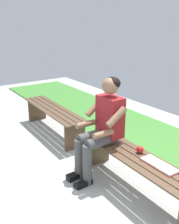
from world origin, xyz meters
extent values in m
cube|color=#B2B2AD|center=(1.02, 1.00, -0.02)|extent=(10.00, 7.00, 0.04)
cube|color=#478C38|center=(1.02, -1.12, 0.01)|extent=(9.00, 1.56, 0.03)
cube|color=brown|center=(0.00, -0.15, 0.43)|extent=(1.72, 0.13, 0.02)
cube|color=brown|center=(0.00, -0.05, 0.43)|extent=(1.72, 0.13, 0.02)
cube|color=brown|center=(0.00, 0.05, 0.43)|extent=(1.72, 0.13, 0.02)
cube|color=brown|center=(0.00, 0.15, 0.43)|extent=(1.72, 0.13, 0.02)
cube|color=brown|center=(0.74, -0.02, 0.21)|extent=(0.04, 0.35, 0.42)
cube|color=brown|center=(2.03, -0.15, 0.43)|extent=(1.72, 0.13, 0.02)
cube|color=brown|center=(2.03, -0.05, 0.43)|extent=(1.72, 0.13, 0.02)
cube|color=brown|center=(2.03, 0.05, 0.43)|extent=(1.72, 0.13, 0.02)
cube|color=brown|center=(2.03, 0.15, 0.43)|extent=(1.72, 0.13, 0.02)
cube|color=brown|center=(1.29, 0.02, 0.21)|extent=(0.04, 0.35, 0.42)
cube|color=brown|center=(2.77, -0.02, 0.21)|extent=(0.04, 0.35, 0.42)
cube|color=maroon|center=(0.51, -0.02, 0.76)|extent=(0.34, 0.20, 0.50)
sphere|color=#936B4C|center=(0.51, -0.01, 1.14)|extent=(0.20, 0.20, 0.20)
ellipsoid|color=black|center=(0.51, -0.04, 1.17)|extent=(0.20, 0.19, 0.15)
cylinder|color=#4C4C4C|center=(0.42, 0.18, 0.51)|extent=(0.13, 0.40, 0.13)
cylinder|color=#4C4C4C|center=(0.60, 0.18, 0.51)|extent=(0.13, 0.40, 0.13)
cylinder|color=#4C4C4C|center=(0.42, 0.38, 0.26)|extent=(0.11, 0.11, 0.51)
cube|color=black|center=(0.42, 0.44, 0.04)|extent=(0.10, 0.22, 0.07)
cylinder|color=#4C4C4C|center=(0.60, 0.38, 0.26)|extent=(0.11, 0.11, 0.51)
cube|color=black|center=(0.60, 0.44, 0.04)|extent=(0.10, 0.22, 0.07)
cylinder|color=#936B4C|center=(0.30, 0.06, 0.83)|extent=(0.08, 0.28, 0.23)
cylinder|color=#936B4C|center=(0.34, 0.22, 0.65)|extent=(0.07, 0.26, 0.07)
cylinder|color=#936B4C|center=(0.72, 0.06, 0.83)|extent=(0.08, 0.28, 0.23)
cylinder|color=#936B4C|center=(0.69, 0.22, 0.65)|extent=(0.07, 0.26, 0.07)
sphere|color=red|center=(0.05, -0.09, 0.49)|extent=(0.08, 0.08, 0.08)
cube|color=white|center=(-0.37, -0.05, 0.46)|extent=(0.20, 0.15, 0.02)
cube|color=white|center=(-0.17, -0.06, 0.46)|extent=(0.20, 0.15, 0.02)
cube|color=red|center=(-0.27, -0.05, 0.45)|extent=(0.42, 0.17, 0.01)
camera|label=1|loc=(-1.80, 1.88, 1.88)|focal=41.81mm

